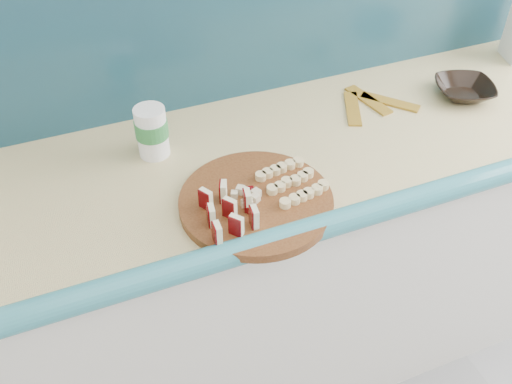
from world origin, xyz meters
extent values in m
cube|color=white|center=(0.10, 1.50, 0.44)|extent=(2.20, 0.60, 0.88)
cube|color=#E3C684|center=(0.10, 1.50, 0.90)|extent=(2.20, 0.60, 0.03)
cube|color=teal|center=(0.10, 1.20, 0.90)|extent=(2.20, 0.06, 0.03)
cylinder|color=#4A2410|center=(-0.37, 1.32, 0.92)|extent=(0.41, 0.41, 0.02)
cube|color=#EEE9BE|center=(-0.50, 1.23, 0.96)|extent=(0.02, 0.03, 0.05)
cube|color=#4C0507|center=(-0.51, 1.22, 0.96)|extent=(0.01, 0.03, 0.05)
cube|color=#EEE9BE|center=(-0.49, 1.28, 0.96)|extent=(0.02, 0.03, 0.05)
cube|color=#4C0507|center=(-0.50, 1.28, 0.96)|extent=(0.01, 0.03, 0.05)
cube|color=#EEE9BE|center=(-0.49, 1.34, 0.96)|extent=(0.02, 0.03, 0.05)
cube|color=#4C0507|center=(-0.50, 1.33, 0.96)|extent=(0.01, 0.03, 0.05)
cube|color=#EEE9BE|center=(-0.45, 1.23, 0.96)|extent=(0.02, 0.03, 0.05)
cube|color=#4C0507|center=(-0.46, 1.23, 0.96)|extent=(0.01, 0.03, 0.05)
cube|color=#EEE9BE|center=(-0.45, 1.29, 0.96)|extent=(0.02, 0.03, 0.05)
cube|color=#4C0507|center=(-0.46, 1.29, 0.96)|extent=(0.01, 0.03, 0.05)
cube|color=#EEE9BE|center=(-0.44, 1.34, 0.96)|extent=(0.02, 0.03, 0.05)
cube|color=#4C0507|center=(-0.45, 1.34, 0.96)|extent=(0.01, 0.03, 0.05)
cube|color=#EEE9BE|center=(-0.41, 1.24, 0.96)|extent=(0.02, 0.03, 0.05)
cube|color=#4C0507|center=(-0.42, 1.24, 0.96)|extent=(0.01, 0.03, 0.05)
cube|color=#EEE9BE|center=(-0.40, 1.30, 0.96)|extent=(0.02, 0.03, 0.05)
cube|color=#4C0507|center=(-0.41, 1.30, 0.96)|extent=(0.01, 0.03, 0.05)
cube|color=beige|center=(-0.39, 1.32, 0.94)|extent=(0.02, 0.02, 0.02)
cube|color=beige|center=(-0.38, 1.33, 0.94)|extent=(0.02, 0.02, 0.02)
cube|color=#4C0507|center=(-0.39, 1.34, 0.94)|extent=(0.02, 0.02, 0.02)
cube|color=beige|center=(-0.40, 1.32, 0.94)|extent=(0.02, 0.02, 0.02)
cube|color=beige|center=(-0.41, 1.33, 0.94)|extent=(0.02, 0.02, 0.02)
cube|color=beige|center=(-0.42, 1.32, 0.94)|extent=(0.02, 0.02, 0.02)
cube|color=beige|center=(-0.41, 1.31, 0.94)|extent=(0.02, 0.02, 0.02)
cube|color=beige|center=(-0.40, 1.30, 0.94)|extent=(0.02, 0.02, 0.02)
cube|color=#4C0507|center=(-0.39, 1.29, 0.94)|extent=(0.02, 0.02, 0.02)
cube|color=beige|center=(-0.39, 1.31, 0.94)|extent=(0.02, 0.02, 0.02)
cube|color=beige|center=(-0.38, 1.31, 0.94)|extent=(0.02, 0.02, 0.02)
cylinder|color=#E1C789|center=(-0.32, 1.28, 0.94)|extent=(0.03, 0.03, 0.02)
cylinder|color=#E1C789|center=(-0.30, 1.28, 0.94)|extent=(0.03, 0.03, 0.02)
cylinder|color=#E1C789|center=(-0.28, 1.28, 0.94)|extent=(0.03, 0.03, 0.02)
cylinder|color=#E1C789|center=(-0.26, 1.29, 0.94)|extent=(0.03, 0.03, 0.02)
cylinder|color=#E1C789|center=(-0.24, 1.29, 0.94)|extent=(0.03, 0.03, 0.02)
cylinder|color=#E1C789|center=(-0.22, 1.29, 0.94)|extent=(0.03, 0.03, 0.02)
cylinder|color=#E1C789|center=(-0.33, 1.33, 0.94)|extent=(0.03, 0.03, 0.02)
cylinder|color=#E1C789|center=(-0.31, 1.33, 0.94)|extent=(0.03, 0.03, 0.02)
cylinder|color=#E1C789|center=(-0.29, 1.34, 0.94)|extent=(0.03, 0.03, 0.02)
cylinder|color=#E1C789|center=(-0.27, 1.34, 0.94)|extent=(0.03, 0.03, 0.02)
cylinder|color=#E1C789|center=(-0.25, 1.34, 0.94)|extent=(0.03, 0.03, 0.02)
cylinder|color=#E1C789|center=(-0.23, 1.35, 0.94)|extent=(0.03, 0.03, 0.02)
cylinder|color=#E1C789|center=(-0.34, 1.38, 0.94)|extent=(0.03, 0.03, 0.02)
cylinder|color=#E1C789|center=(-0.32, 1.38, 0.94)|extent=(0.03, 0.03, 0.02)
cylinder|color=#E1C789|center=(-0.30, 1.39, 0.94)|extent=(0.03, 0.03, 0.02)
cylinder|color=#E1C789|center=(-0.28, 1.39, 0.94)|extent=(0.03, 0.03, 0.02)
cylinder|color=#E1C789|center=(-0.26, 1.40, 0.94)|extent=(0.03, 0.03, 0.02)
cylinder|color=#E1C789|center=(-0.23, 1.40, 0.94)|extent=(0.03, 0.03, 0.02)
imported|color=black|center=(0.37, 1.53, 0.93)|extent=(0.21, 0.21, 0.04)
cylinder|color=white|center=(-0.54, 1.60, 0.98)|extent=(0.08, 0.08, 0.14)
cylinder|color=#308440|center=(-0.54, 1.60, 0.99)|extent=(0.08, 0.08, 0.05)
cube|color=gold|center=(0.03, 1.59, 0.91)|extent=(0.10, 0.17, 0.01)
cube|color=gold|center=(0.10, 1.61, 0.91)|extent=(0.07, 0.17, 0.01)
cube|color=gold|center=(0.15, 1.58, 0.91)|extent=(0.14, 0.15, 0.01)
camera|label=1|loc=(-0.74, 0.42, 1.81)|focal=40.00mm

